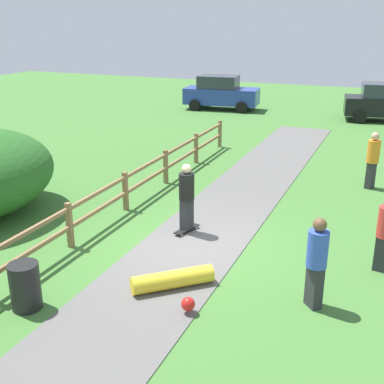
{
  "coord_description": "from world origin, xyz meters",
  "views": [
    {
      "loc": [
        4.15,
        -9.98,
        5.14
      ],
      "look_at": [
        -0.38,
        0.77,
        1.0
      ],
      "focal_mm": 46.66,
      "sensor_mm": 36.0,
      "label": 1
    }
  ],
  "objects_px": {
    "trash_bin": "(25,286)",
    "parked_car_blue": "(221,93)",
    "skater_fallen": "(174,281)",
    "bystander_orange": "(373,158)",
    "skater_riding": "(187,195)",
    "bystander_blue": "(317,259)"
  },
  "relations": [
    {
      "from": "skater_riding",
      "to": "parked_car_blue",
      "type": "bearing_deg",
      "value": 106.99
    },
    {
      "from": "skater_riding",
      "to": "skater_fallen",
      "type": "xyz_separation_m",
      "value": [
        0.87,
        -2.66,
        -0.8
      ]
    },
    {
      "from": "bystander_blue",
      "to": "trash_bin",
      "type": "bearing_deg",
      "value": -156.58
    },
    {
      "from": "bystander_orange",
      "to": "skater_fallen",
      "type": "bearing_deg",
      "value": -110.96
    },
    {
      "from": "skater_riding",
      "to": "bystander_orange",
      "type": "distance_m",
      "value": 6.68
    },
    {
      "from": "skater_fallen",
      "to": "parked_car_blue",
      "type": "relative_size",
      "value": 0.35
    },
    {
      "from": "bystander_blue",
      "to": "parked_car_blue",
      "type": "height_order",
      "value": "parked_car_blue"
    },
    {
      "from": "skater_fallen",
      "to": "parked_car_blue",
      "type": "xyz_separation_m",
      "value": [
        -5.99,
        19.43,
        0.76
      ]
    },
    {
      "from": "trash_bin",
      "to": "skater_fallen",
      "type": "bearing_deg",
      "value": 35.83
    },
    {
      "from": "skater_riding",
      "to": "parked_car_blue",
      "type": "relative_size",
      "value": 0.4
    },
    {
      "from": "trash_bin",
      "to": "bystander_orange",
      "type": "height_order",
      "value": "bystander_orange"
    },
    {
      "from": "trash_bin",
      "to": "parked_car_blue",
      "type": "height_order",
      "value": "parked_car_blue"
    },
    {
      "from": "bystander_orange",
      "to": "parked_car_blue",
      "type": "distance_m",
      "value": 14.56
    },
    {
      "from": "skater_riding",
      "to": "parked_car_blue",
      "type": "xyz_separation_m",
      "value": [
        -5.12,
        16.77,
        -0.04
      ]
    },
    {
      "from": "skater_riding",
      "to": "bystander_orange",
      "type": "height_order",
      "value": "bystander_orange"
    },
    {
      "from": "skater_fallen",
      "to": "skater_riding",
      "type": "bearing_deg",
      "value": 108.14
    },
    {
      "from": "bystander_orange",
      "to": "parked_car_blue",
      "type": "relative_size",
      "value": 0.41
    },
    {
      "from": "bystander_blue",
      "to": "bystander_orange",
      "type": "height_order",
      "value": "bystander_orange"
    },
    {
      "from": "skater_riding",
      "to": "trash_bin",
      "type": "bearing_deg",
      "value": -107.84
    },
    {
      "from": "skater_riding",
      "to": "bystander_blue",
      "type": "bearing_deg",
      "value": -31.72
    },
    {
      "from": "bystander_blue",
      "to": "parked_car_blue",
      "type": "relative_size",
      "value": 0.41
    },
    {
      "from": "skater_fallen",
      "to": "bystander_orange",
      "type": "height_order",
      "value": "bystander_orange"
    }
  ]
}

